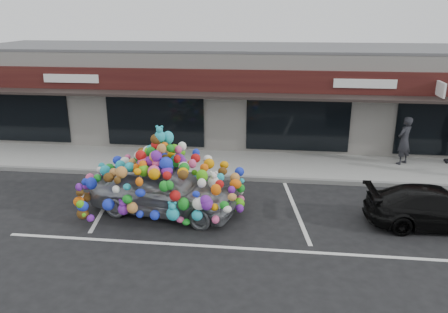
# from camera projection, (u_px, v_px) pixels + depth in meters

# --- Properties ---
(ground) EXTENTS (90.00, 90.00, 0.00)m
(ground) POSITION_uv_depth(u_px,v_px,m) (205.00, 208.00, 13.56)
(ground) COLOR black
(ground) RESTS_ON ground
(shop_building) EXTENTS (24.00, 7.20, 4.31)m
(shop_building) POSITION_uv_depth(u_px,v_px,m) (232.00, 92.00, 20.84)
(shop_building) COLOR white
(shop_building) RESTS_ON ground
(sidewalk) EXTENTS (26.00, 3.00, 0.15)m
(sidewalk) POSITION_uv_depth(u_px,v_px,m) (221.00, 164.00, 17.31)
(sidewalk) COLOR gray
(sidewalk) RESTS_ON ground
(kerb) EXTENTS (26.00, 0.18, 0.16)m
(kerb) POSITION_uv_depth(u_px,v_px,m) (216.00, 177.00, 15.89)
(kerb) COLOR slate
(kerb) RESTS_ON ground
(parking_stripe_left) EXTENTS (0.73, 4.37, 0.01)m
(parking_stripe_left) POSITION_uv_depth(u_px,v_px,m) (108.00, 200.00, 14.10)
(parking_stripe_left) COLOR silver
(parking_stripe_left) RESTS_ON ground
(parking_stripe_mid) EXTENTS (0.73, 4.37, 0.01)m
(parking_stripe_mid) POSITION_uv_depth(u_px,v_px,m) (296.00, 210.00, 13.44)
(parking_stripe_mid) COLOR silver
(parking_stripe_mid) RESTS_ON ground
(lane_line) EXTENTS (14.00, 0.12, 0.01)m
(lane_line) POSITION_uv_depth(u_px,v_px,m) (268.00, 250.00, 11.17)
(lane_line) COLOR silver
(lane_line) RESTS_ON ground
(toy_car) EXTENTS (3.22, 5.03, 2.77)m
(toy_car) POSITION_uv_depth(u_px,v_px,m) (164.00, 183.00, 13.03)
(toy_car) COLOR gray
(toy_car) RESTS_ON ground
(black_sedan) EXTENTS (1.74, 3.96, 1.13)m
(black_sedan) POSITION_uv_depth(u_px,v_px,m) (436.00, 208.00, 12.27)
(black_sedan) COLOR black
(black_sedan) RESTS_ON ground
(pedestrian_a) EXTENTS (0.81, 0.80, 1.88)m
(pedestrian_a) POSITION_uv_depth(u_px,v_px,m) (404.00, 141.00, 16.79)
(pedestrian_a) COLOR #242329
(pedestrian_a) RESTS_ON sidewalk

